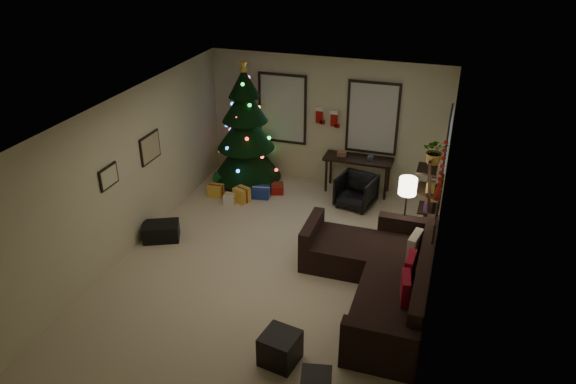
# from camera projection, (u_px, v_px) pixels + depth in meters

# --- Properties ---
(floor) EXTENTS (7.00, 7.00, 0.00)m
(floor) POSITION_uv_depth(u_px,v_px,m) (271.00, 269.00, 8.94)
(floor) COLOR beige
(floor) RESTS_ON ground
(ceiling) EXTENTS (7.00, 7.00, 0.00)m
(ceiling) POSITION_uv_depth(u_px,v_px,m) (268.00, 112.00, 7.70)
(ceiling) COLOR white
(ceiling) RESTS_ON floor
(wall_back) EXTENTS (5.00, 0.00, 5.00)m
(wall_back) POSITION_uv_depth(u_px,v_px,m) (327.00, 122.00, 11.28)
(wall_back) COLOR beige
(wall_back) RESTS_ON floor
(wall_front) EXTENTS (5.00, 0.00, 5.00)m
(wall_front) POSITION_uv_depth(u_px,v_px,m) (150.00, 354.00, 5.36)
(wall_front) COLOR beige
(wall_front) RESTS_ON floor
(wall_left) EXTENTS (0.00, 7.00, 7.00)m
(wall_left) POSITION_uv_depth(u_px,v_px,m) (127.00, 175.00, 9.01)
(wall_left) COLOR beige
(wall_left) RESTS_ON floor
(wall_right) EXTENTS (0.00, 7.00, 7.00)m
(wall_right) POSITION_uv_depth(u_px,v_px,m) (438.00, 222.00, 7.63)
(wall_right) COLOR beige
(wall_right) RESTS_ON floor
(window_back_left) EXTENTS (1.05, 0.06, 1.50)m
(window_back_left) POSITION_uv_depth(u_px,v_px,m) (283.00, 109.00, 11.43)
(window_back_left) COLOR #728CB2
(window_back_left) RESTS_ON wall_back
(window_back_right) EXTENTS (1.05, 0.06, 1.50)m
(window_back_right) POSITION_uv_depth(u_px,v_px,m) (373.00, 118.00, 10.90)
(window_back_right) COLOR #728CB2
(window_back_right) RESTS_ON wall_back
(window_right_wall) EXTENTS (0.06, 0.90, 1.30)m
(window_right_wall) POSITION_uv_depth(u_px,v_px,m) (448.00, 146.00, 9.73)
(window_right_wall) COLOR #728CB2
(window_right_wall) RESTS_ON wall_right
(christmas_tree) EXTENTS (1.46, 1.46, 2.71)m
(christmas_tree) POSITION_uv_depth(u_px,v_px,m) (246.00, 133.00, 11.34)
(christmas_tree) COLOR black
(christmas_tree) RESTS_ON floor
(presents) EXTENTS (1.50, 1.01, 0.30)m
(presents) POSITION_uv_depth(u_px,v_px,m) (241.00, 190.00, 11.21)
(presents) COLOR gold
(presents) RESTS_ON floor
(sofa) EXTENTS (2.07, 3.00, 0.91)m
(sofa) POSITION_uv_depth(u_px,v_px,m) (382.00, 277.00, 8.24)
(sofa) COLOR black
(sofa) RESTS_ON floor
(pillow_red_a) EXTENTS (0.17, 0.43, 0.42)m
(pillow_red_a) POSITION_uv_depth(u_px,v_px,m) (405.00, 289.00, 7.44)
(pillow_red_a) COLOR maroon
(pillow_red_a) RESTS_ON sofa
(pillow_red_b) EXTENTS (0.13, 0.43, 0.42)m
(pillow_red_b) POSITION_uv_depth(u_px,v_px,m) (410.00, 268.00, 7.87)
(pillow_red_b) COLOR maroon
(pillow_red_b) RESTS_ON sofa
(pillow_cream) EXTENTS (0.21, 0.45, 0.44)m
(pillow_cream) POSITION_uv_depth(u_px,v_px,m) (414.00, 247.00, 8.39)
(pillow_cream) COLOR beige
(pillow_cream) RESTS_ON sofa
(ottoman_near) EXTENTS (0.53, 0.53, 0.43)m
(ottoman_near) POSITION_uv_depth(u_px,v_px,m) (280.00, 348.00, 7.02)
(ottoman_near) COLOR black
(ottoman_near) RESTS_ON floor
(desk) EXTENTS (1.40, 0.50, 0.75)m
(desk) POSITION_uv_depth(u_px,v_px,m) (358.00, 162.00, 11.15)
(desk) COLOR black
(desk) RESTS_ON floor
(desk_chair) EXTENTS (0.75, 0.72, 0.66)m
(desk_chair) POSITION_uv_depth(u_px,v_px,m) (356.00, 191.00, 10.72)
(desk_chair) COLOR black
(desk_chair) RESTS_ON floor
(bookshelf) EXTENTS (0.30, 0.49, 1.65)m
(bookshelf) POSITION_uv_depth(u_px,v_px,m) (429.00, 203.00, 9.30)
(bookshelf) COLOR black
(bookshelf) RESTS_ON floor
(potted_plant) EXTENTS (0.57, 0.50, 0.58)m
(potted_plant) POSITION_uv_depth(u_px,v_px,m) (436.00, 147.00, 8.75)
(potted_plant) COLOR #4C4C4C
(potted_plant) RESTS_ON bookshelf
(floor_lamp) EXTENTS (0.29, 0.29, 1.40)m
(floor_lamp) POSITION_uv_depth(u_px,v_px,m) (407.00, 191.00, 8.88)
(floor_lamp) COLOR black
(floor_lamp) RESTS_ON floor
(art_map) EXTENTS (0.04, 0.60, 0.50)m
(art_map) POSITION_uv_depth(u_px,v_px,m) (150.00, 148.00, 9.53)
(art_map) COLOR black
(art_map) RESTS_ON wall_left
(art_abstract) EXTENTS (0.04, 0.45, 0.35)m
(art_abstract) POSITION_uv_depth(u_px,v_px,m) (108.00, 177.00, 8.48)
(art_abstract) COLOR black
(art_abstract) RESTS_ON wall_left
(gallery) EXTENTS (0.03, 1.25, 0.54)m
(gallery) POSITION_uv_depth(u_px,v_px,m) (438.00, 210.00, 7.48)
(gallery) COLOR black
(gallery) RESTS_ON wall_right
(garland) EXTENTS (0.08, 1.90, 0.30)m
(garland) POSITION_uv_depth(u_px,v_px,m) (441.00, 174.00, 7.49)
(garland) COLOR #A5140C
(garland) RESTS_ON wall_right
(stocking_left) EXTENTS (0.20, 0.05, 0.36)m
(stocking_left) POSITION_uv_depth(u_px,v_px,m) (320.00, 115.00, 11.21)
(stocking_left) COLOR #990F0C
(stocking_left) RESTS_ON wall_back
(stocking_right) EXTENTS (0.20, 0.05, 0.36)m
(stocking_right) POSITION_uv_depth(u_px,v_px,m) (334.00, 118.00, 11.08)
(stocking_right) COLOR #990F0C
(stocking_right) RESTS_ON wall_back
(storage_bin) EXTENTS (0.74, 0.64, 0.31)m
(storage_bin) POSITION_uv_depth(u_px,v_px,m) (161.00, 231.00, 9.70)
(storage_bin) COLOR black
(storage_bin) RESTS_ON floor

